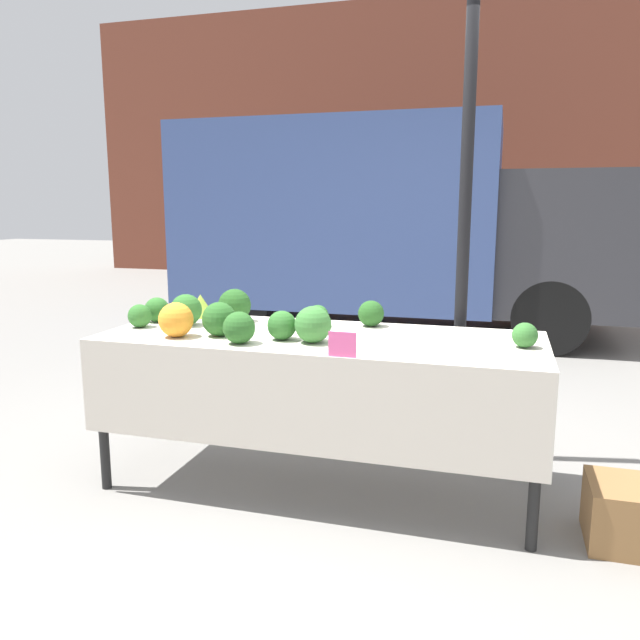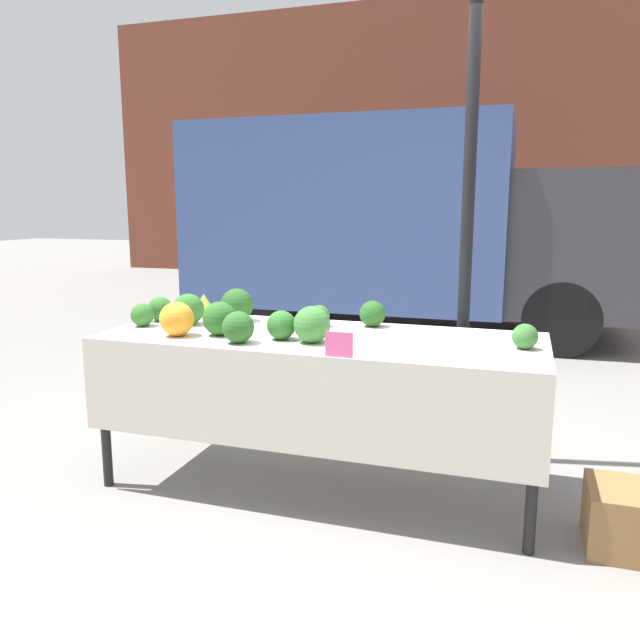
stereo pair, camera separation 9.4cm
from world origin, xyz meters
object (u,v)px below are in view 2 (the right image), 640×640
at_px(parked_truck, 396,222).
at_px(produce_crate, 638,520).
at_px(price_sign, 339,345).
at_px(orange_cauliflower, 177,319).

xyz_separation_m(parked_truck, produce_crate, (1.98, -4.56, -1.14)).
xyz_separation_m(price_sign, produce_crate, (1.28, 0.21, -0.73)).
distance_m(parked_truck, price_sign, 4.84).
height_order(parked_truck, produce_crate, parked_truck).
bearing_deg(produce_crate, price_sign, -170.47).
bearing_deg(orange_cauliflower, parked_truck, 87.33).
height_order(orange_cauliflower, produce_crate, orange_cauliflower).
bearing_deg(produce_crate, parked_truck, 113.45).
bearing_deg(orange_cauliflower, price_sign, -11.04).
bearing_deg(price_sign, parked_truck, 98.34).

